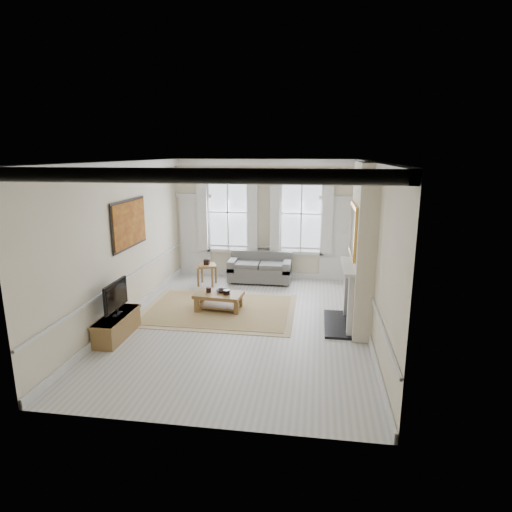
% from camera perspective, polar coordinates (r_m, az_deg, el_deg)
% --- Properties ---
extents(floor, '(7.20, 7.20, 0.00)m').
position_cam_1_polar(floor, '(9.29, -1.73, -8.95)').
color(floor, '#B7B5AD').
rests_on(floor, ground).
extents(ceiling, '(7.20, 7.20, 0.00)m').
position_cam_1_polar(ceiling, '(8.58, -1.90, 12.52)').
color(ceiling, white).
rests_on(ceiling, back_wall).
extents(back_wall, '(5.20, 0.00, 5.20)m').
position_cam_1_polar(back_wall, '(12.28, 1.13, 4.89)').
color(back_wall, beige).
rests_on(back_wall, floor).
extents(left_wall, '(0.00, 7.20, 7.20)m').
position_cam_1_polar(left_wall, '(9.57, -17.33, 1.77)').
color(left_wall, beige).
rests_on(left_wall, floor).
extents(right_wall, '(0.00, 7.20, 7.20)m').
position_cam_1_polar(right_wall, '(8.71, 15.28, 0.78)').
color(right_wall, beige).
rests_on(right_wall, floor).
extents(window_left, '(1.26, 0.20, 2.20)m').
position_cam_1_polar(window_left, '(12.37, -3.75, 5.87)').
color(window_left, '#B2BCC6').
rests_on(window_left, back_wall).
extents(window_right, '(1.26, 0.20, 2.20)m').
position_cam_1_polar(window_right, '(12.11, 6.07, 5.65)').
color(window_right, '#B2BCC6').
rests_on(window_right, back_wall).
extents(door_left, '(0.90, 0.08, 2.30)m').
position_cam_1_polar(door_left, '(12.75, -8.09, 2.57)').
color(door_left, silver).
rests_on(door_left, floor).
extents(door_right, '(0.90, 0.08, 2.30)m').
position_cam_1_polar(door_right, '(12.25, 10.66, 2.02)').
color(door_right, silver).
rests_on(door_right, floor).
extents(painting, '(0.05, 1.66, 1.06)m').
position_cam_1_polar(painting, '(9.76, -16.52, 4.14)').
color(painting, '#B47B1E').
rests_on(painting, left_wall).
extents(chimney_breast, '(0.35, 1.70, 3.38)m').
position_cam_1_polar(chimney_breast, '(8.89, 14.01, 1.11)').
color(chimney_breast, beige).
rests_on(chimney_breast, floor).
extents(hearth, '(0.55, 1.50, 0.05)m').
position_cam_1_polar(hearth, '(9.35, 10.80, -8.87)').
color(hearth, black).
rests_on(hearth, floor).
extents(fireplace, '(0.21, 1.45, 1.33)m').
position_cam_1_polar(fireplace, '(9.12, 12.25, -4.79)').
color(fireplace, silver).
rests_on(fireplace, floor).
extents(mirror, '(0.06, 1.26, 1.06)m').
position_cam_1_polar(mirror, '(8.80, 12.75, 3.38)').
color(mirror, gold).
rests_on(mirror, chimney_breast).
extents(sofa, '(1.73, 0.84, 0.83)m').
position_cam_1_polar(sofa, '(12.09, 0.56, -1.79)').
color(sofa, '#5F5F5C').
rests_on(sofa, floor).
extents(side_table, '(0.61, 0.61, 0.58)m').
position_cam_1_polar(side_table, '(11.82, -6.57, -1.65)').
color(side_table, brown).
rests_on(side_table, floor).
extents(rug, '(3.50, 2.60, 0.02)m').
position_cam_1_polar(rug, '(10.05, -4.96, -7.12)').
color(rug, '#9C8450').
rests_on(rug, floor).
extents(coffee_table, '(1.14, 0.73, 0.41)m').
position_cam_1_polar(coffee_table, '(9.95, -5.00, -5.43)').
color(coffee_table, brown).
rests_on(coffee_table, rug).
extents(ceramic_pot_a, '(0.12, 0.12, 0.12)m').
position_cam_1_polar(ceramic_pot_a, '(10.01, -6.35, -4.51)').
color(ceramic_pot_a, black).
rests_on(ceramic_pot_a, coffee_table).
extents(ceramic_pot_b, '(0.15, 0.15, 0.11)m').
position_cam_1_polar(ceramic_pot_b, '(9.81, -3.94, -4.85)').
color(ceramic_pot_b, black).
rests_on(ceramic_pot_b, coffee_table).
extents(bowl, '(0.30, 0.30, 0.06)m').
position_cam_1_polar(bowl, '(9.99, -4.60, -4.66)').
color(bowl, black).
rests_on(bowl, coffee_table).
extents(tv_stand, '(0.42, 1.30, 0.46)m').
position_cam_1_polar(tv_stand, '(8.98, -18.02, -8.87)').
color(tv_stand, brown).
rests_on(tv_stand, floor).
extents(tv, '(0.08, 0.90, 0.68)m').
position_cam_1_polar(tv, '(8.75, -18.19, -5.09)').
color(tv, black).
rests_on(tv, tv_stand).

